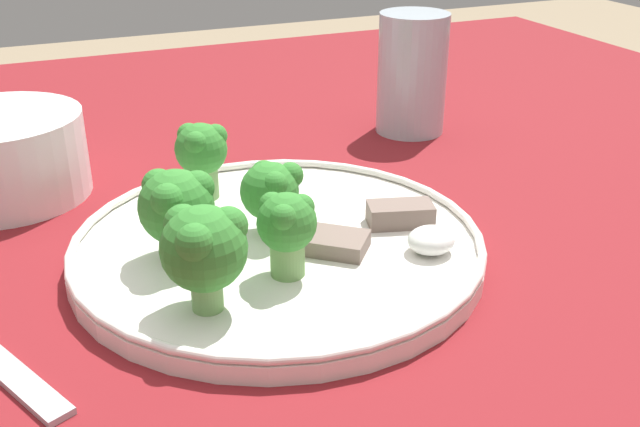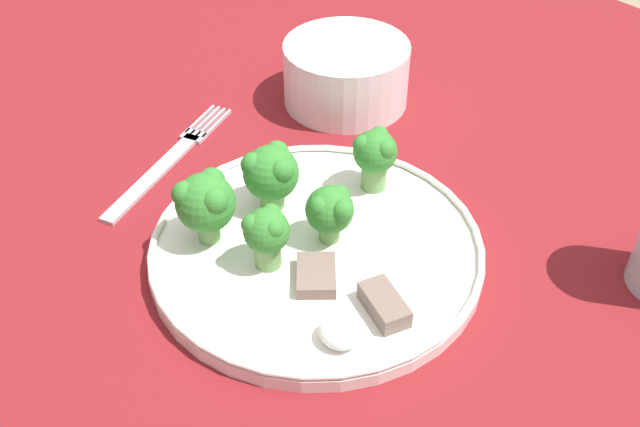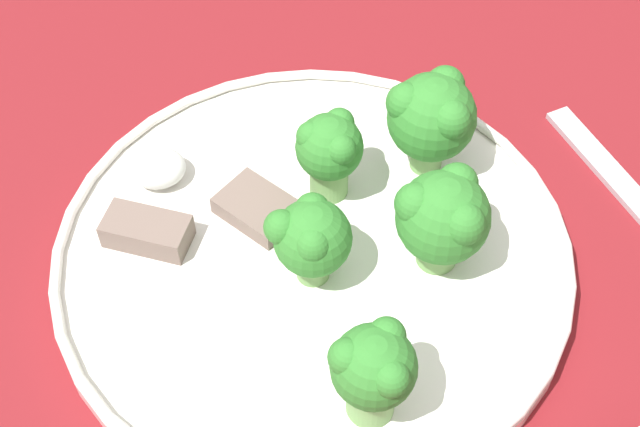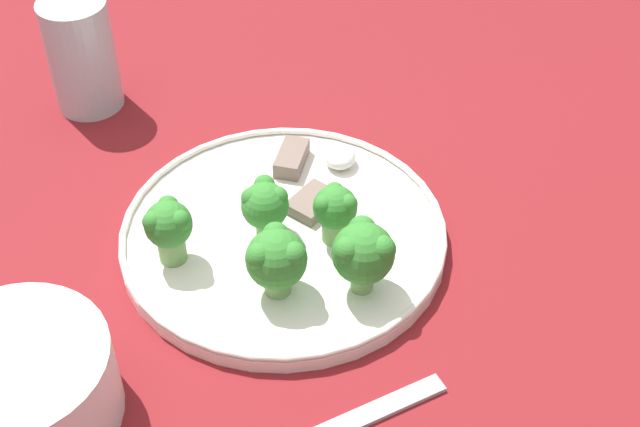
# 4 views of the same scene
# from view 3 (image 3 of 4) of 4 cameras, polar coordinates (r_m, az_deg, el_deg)

# --- Properties ---
(table) EXTENTS (1.33, 1.15, 0.71)m
(table) POSITION_cam_3_polar(r_m,az_deg,el_deg) (0.53, 0.12, -13.18)
(table) COLOR maroon
(table) RESTS_ON ground_plane
(dinner_plate) EXTENTS (0.28, 0.28, 0.02)m
(dinner_plate) POSITION_cam_3_polar(r_m,az_deg,el_deg) (0.48, -0.03, -2.67)
(dinner_plate) COLOR white
(dinner_plate) RESTS_ON table
(broccoli_floret_near_rim_left) EXTENTS (0.04, 0.04, 0.06)m
(broccoli_floret_near_rim_left) POSITION_cam_3_polar(r_m,az_deg,el_deg) (0.40, 4.05, -9.92)
(broccoli_floret_near_rim_left) COLOR #709E56
(broccoli_floret_near_rim_left) RESTS_ON dinner_plate
(broccoli_floret_center_left) EXTENTS (0.04, 0.04, 0.05)m
(broccoli_floret_center_left) POSITION_cam_3_polar(r_m,az_deg,el_deg) (0.48, 1.10, 4.13)
(broccoli_floret_center_left) COLOR #709E56
(broccoli_floret_center_left) RESTS_ON dinner_plate
(broccoli_floret_back_left) EXTENTS (0.05, 0.05, 0.06)m
(broccoli_floret_back_left) POSITION_cam_3_polar(r_m,az_deg,el_deg) (0.45, 8.41, -0.18)
(broccoli_floret_back_left) COLOR #709E56
(broccoli_floret_back_left) RESTS_ON dinner_plate
(broccoli_floret_front_left) EXTENTS (0.04, 0.04, 0.05)m
(broccoli_floret_front_left) POSITION_cam_3_polar(r_m,az_deg,el_deg) (0.44, -0.35, -1.54)
(broccoli_floret_front_left) COLOR #709E56
(broccoli_floret_front_left) RESTS_ON dinner_plate
(broccoli_floret_center_back) EXTENTS (0.05, 0.05, 0.06)m
(broccoli_floret_center_back) POSITION_cam_3_polar(r_m,az_deg,el_deg) (0.49, 7.66, 6.22)
(broccoli_floret_center_back) COLOR #709E56
(broccoli_floret_center_back) RESTS_ON dinner_plate
(meat_slice_front_slice) EXTENTS (0.05, 0.04, 0.02)m
(meat_slice_front_slice) POSITION_cam_3_polar(r_m,az_deg,el_deg) (0.48, -10.52, -1.11)
(meat_slice_front_slice) COLOR #756056
(meat_slice_front_slice) RESTS_ON dinner_plate
(meat_slice_middle_slice) EXTENTS (0.05, 0.05, 0.01)m
(meat_slice_middle_slice) POSITION_cam_3_polar(r_m,az_deg,el_deg) (0.49, -3.52, 0.36)
(meat_slice_middle_slice) COLOR #756056
(meat_slice_middle_slice) RESTS_ON dinner_plate
(sauce_dollop) EXTENTS (0.03, 0.03, 0.02)m
(sauce_dollop) POSITION_cam_3_polar(r_m,az_deg,el_deg) (0.51, -9.88, 2.90)
(sauce_dollop) COLOR white
(sauce_dollop) RESTS_ON dinner_plate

